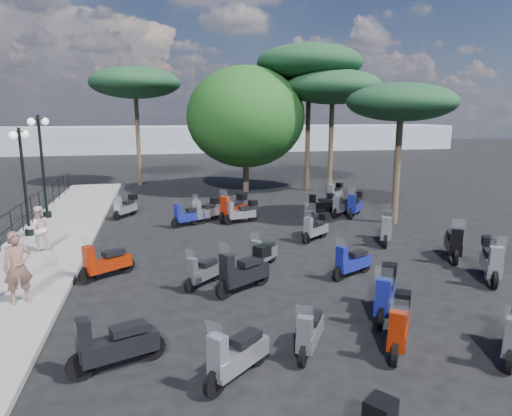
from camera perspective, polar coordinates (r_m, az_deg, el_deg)
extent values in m
plane|color=black|center=(13.59, -0.63, -8.32)|extent=(120.00, 120.00, 0.00)
cube|color=slate|center=(16.66, -25.46, -5.40)|extent=(3.00, 30.00, 0.15)
cylinder|color=black|center=(18.58, -28.25, -1.97)|extent=(0.04, 0.04, 1.10)
cylinder|color=black|center=(19.86, -27.19, -1.05)|extent=(0.04, 0.04, 1.10)
cylinder|color=black|center=(21.16, -26.25, -0.24)|extent=(0.04, 0.04, 1.10)
cylinder|color=black|center=(22.46, -25.43, 0.48)|extent=(0.04, 0.04, 1.10)
cylinder|color=black|center=(23.77, -24.69, 1.12)|extent=(0.04, 0.04, 1.10)
cylinder|color=black|center=(25.09, -24.04, 1.69)|extent=(0.04, 0.04, 1.10)
cylinder|color=black|center=(26.41, -23.44, 2.20)|extent=(0.04, 0.04, 1.10)
cylinder|color=black|center=(27.74, -22.91, 2.66)|extent=(0.04, 0.04, 1.10)
cylinder|color=black|center=(29.07, -22.42, 3.09)|extent=(0.04, 0.04, 1.10)
cylinder|color=black|center=(19.18, -26.46, -2.72)|extent=(0.32, 0.32, 0.24)
cylinder|color=black|center=(18.83, -26.98, 2.83)|extent=(0.11, 0.11, 4.00)
cylinder|color=black|center=(18.67, -27.52, 8.45)|extent=(0.18, 0.90, 0.04)
sphere|color=white|center=(19.09, -26.93, 8.24)|extent=(0.28, 0.28, 0.28)
sphere|color=white|center=(18.27, -28.07, 8.03)|extent=(0.28, 0.28, 0.28)
cylinder|color=black|center=(22.06, -24.64, -0.74)|extent=(0.35, 0.35, 0.27)
cylinder|color=black|center=(21.74, -25.11, 4.63)|extent=(0.12, 0.12, 4.44)
cylinder|color=black|center=(21.62, -25.59, 10.02)|extent=(0.36, 0.96, 0.04)
sphere|color=white|center=(22.05, -24.87, 9.80)|extent=(0.31, 0.31, 0.31)
sphere|color=white|center=(21.20, -26.28, 9.64)|extent=(0.31, 0.31, 0.31)
imported|color=brown|center=(12.47, -27.63, -6.59)|extent=(0.76, 0.64, 1.77)
imported|color=beige|center=(16.81, -25.55, -2.32)|extent=(0.89, 0.79, 1.51)
cylinder|color=black|center=(9.12, -21.09, -18.06)|extent=(0.53, 0.28, 0.52)
cylinder|color=black|center=(9.38, -12.91, -16.62)|extent=(0.53, 0.28, 0.52)
cube|color=black|center=(9.15, -16.66, -16.24)|extent=(1.46, 0.83, 0.37)
cube|color=black|center=(9.05, -15.61, -14.32)|extent=(0.73, 0.53, 0.15)
cube|color=black|center=(8.89, -20.77, -15.16)|extent=(0.34, 0.39, 0.76)
plane|color=white|center=(8.68, -21.45, -12.32)|extent=(0.22, 0.42, 0.41)
cylinder|color=black|center=(12.35, -8.18, -9.51)|extent=(0.37, 0.36, 0.43)
cylinder|color=black|center=(13.11, -5.03, -8.14)|extent=(0.37, 0.36, 0.43)
cube|color=#4E5056|center=(12.70, -6.44, -8.07)|extent=(1.04, 1.03, 0.30)
cube|color=black|center=(12.73, -6.03, -6.82)|extent=(0.57, 0.57, 0.13)
cube|color=#4E5056|center=(12.26, -8.01, -7.62)|extent=(0.33, 0.33, 0.63)
plane|color=white|center=(12.09, -8.24, -5.89)|extent=(0.29, 0.29, 0.33)
cylinder|color=black|center=(13.64, -20.35, -7.92)|extent=(0.46, 0.36, 0.49)
cylinder|color=black|center=(14.17, -15.89, -6.88)|extent=(0.46, 0.36, 0.49)
cube|color=#971F06|center=(13.86, -17.94, -6.64)|extent=(1.29, 1.04, 0.35)
cube|color=black|center=(13.85, -17.38, -5.37)|extent=(0.68, 0.60, 0.14)
cube|color=#971F06|center=(13.53, -20.18, -5.98)|extent=(0.36, 0.38, 0.71)
plane|color=white|center=(13.37, -20.56, -4.15)|extent=(0.29, 0.37, 0.38)
cylinder|color=black|center=(19.07, -9.88, -1.82)|extent=(0.46, 0.30, 0.47)
cylinder|color=black|center=(19.64, -6.91, -1.33)|extent=(0.46, 0.30, 0.47)
cube|color=navy|center=(19.33, -8.26, -1.04)|extent=(1.28, 0.87, 0.33)
cube|color=black|center=(19.36, -7.87, -0.19)|extent=(0.65, 0.52, 0.14)
cube|color=navy|center=(19.01, -9.72, -0.47)|extent=(0.32, 0.36, 0.68)
plane|color=white|center=(18.89, -9.92, 0.80)|extent=(0.24, 0.36, 0.36)
cylinder|color=black|center=(21.06, -16.93, -0.87)|extent=(0.33, 0.44, 0.47)
cylinder|color=black|center=(21.96, -15.09, -0.25)|extent=(0.33, 0.44, 0.47)
cube|color=#AEB0BA|center=(21.51, -15.94, -0.07)|extent=(0.96, 1.24, 0.33)
cube|color=black|center=(21.59, -15.72, 0.72)|extent=(0.56, 0.65, 0.14)
cube|color=#AEB0BA|center=(21.03, -16.88, 0.36)|extent=(0.36, 0.34, 0.68)
plane|color=white|center=(20.90, -17.04, 1.50)|extent=(0.35, 0.26, 0.36)
cube|color=black|center=(21.86, -15.15, 1.35)|extent=(0.44, 0.45, 0.25)
cylinder|color=black|center=(8.20, -5.17, -20.99)|extent=(0.44, 0.40, 0.49)
cylinder|color=black|center=(9.02, 0.32, -17.66)|extent=(0.44, 0.40, 0.49)
cube|color=#AEB0BA|center=(8.54, -2.05, -18.07)|extent=(1.23, 1.14, 0.35)
cube|color=black|center=(8.52, -1.30, -15.93)|extent=(0.67, 0.64, 0.14)
cube|color=#AEB0BA|center=(8.01, -4.83, -17.91)|extent=(0.37, 0.38, 0.72)
plane|color=white|center=(7.75, -5.20, -15.12)|extent=(0.32, 0.35, 0.38)
cylinder|color=black|center=(9.02, 5.94, -17.89)|extent=(0.31, 0.43, 0.44)
cylinder|color=black|center=(9.98, 7.48, -14.84)|extent=(0.31, 0.43, 0.44)
cube|color=gray|center=(9.46, 6.84, -15.28)|extent=(0.89, 1.19, 0.31)
cube|color=black|center=(9.48, 7.09, -13.47)|extent=(0.52, 0.62, 0.13)
cube|color=gray|center=(8.89, 6.11, -15.28)|extent=(0.34, 0.32, 0.65)
plane|color=white|center=(8.66, 6.09, -12.99)|extent=(0.34, 0.24, 0.34)
cylinder|color=black|center=(13.65, -0.13, -7.23)|extent=(0.36, 0.40, 0.45)
cylinder|color=black|center=(14.59, 2.02, -5.97)|extent=(0.36, 0.40, 0.45)
cube|color=#4E5056|center=(14.10, 1.08, -5.88)|extent=(1.03, 1.12, 0.32)
cube|color=black|center=(14.16, 1.38, -4.71)|extent=(0.58, 0.60, 0.13)
cube|color=#4E5056|center=(13.58, 0.03, -5.44)|extent=(0.34, 0.34, 0.65)
plane|color=white|center=(13.42, -0.09, -3.80)|extent=(0.31, 0.29, 0.34)
cylinder|color=black|center=(11.86, -3.96, -10.04)|extent=(0.51, 0.38, 0.54)
cylinder|color=black|center=(12.71, 0.68, -8.48)|extent=(0.51, 0.38, 0.54)
cube|color=black|center=(12.24, -1.37, -8.30)|extent=(1.43, 1.10, 0.38)
cube|color=black|center=(12.26, -0.72, -6.71)|extent=(0.75, 0.64, 0.16)
cube|color=black|center=(11.74, -3.67, -7.60)|extent=(0.39, 0.42, 0.78)
plane|color=white|center=(11.54, -3.95, -5.32)|extent=(0.30, 0.41, 0.42)
cube|color=black|center=(12.50, 0.76, -5.38)|extent=(0.51, 0.51, 0.29)
cylinder|color=black|center=(19.39, -3.39, -1.46)|extent=(0.46, 0.22, 0.45)
cylinder|color=black|center=(19.88, -0.43, -1.10)|extent=(0.46, 0.22, 0.45)
cube|color=#AEB0BA|center=(19.61, -1.77, -0.78)|extent=(1.27, 0.65, 0.32)
cube|color=black|center=(19.62, -1.36, 0.02)|extent=(0.62, 0.43, 0.13)
cube|color=#AEB0BA|center=(19.32, -3.21, -0.18)|extent=(0.28, 0.33, 0.66)
plane|color=white|center=(19.22, -3.37, 1.05)|extent=(0.17, 0.37, 0.35)
cube|color=black|center=(19.76, -0.38, 0.61)|extent=(0.39, 0.38, 0.25)
cylinder|color=black|center=(19.44, -7.53, -1.46)|extent=(0.43, 0.39, 0.48)
cylinder|color=black|center=(20.28, -5.14, -0.85)|extent=(0.43, 0.39, 0.48)
cube|color=#AEB0BA|center=(19.85, -6.22, -0.62)|extent=(1.21, 1.10, 0.34)
cube|color=black|center=(19.91, -5.91, 0.25)|extent=(0.65, 0.62, 0.14)
cube|color=#AEB0BA|center=(19.40, -7.40, -0.10)|extent=(0.36, 0.37, 0.70)
plane|color=white|center=(19.27, -7.56, 1.18)|extent=(0.31, 0.34, 0.37)
cube|color=black|center=(20.16, -5.14, 0.93)|extent=(0.47, 0.46, 0.26)
cylinder|color=black|center=(9.37, 17.00, -17.05)|extent=(0.35, 0.46, 0.48)
cylinder|color=black|center=(10.44, 17.63, -13.94)|extent=(0.35, 0.46, 0.48)
cube|color=#971F06|center=(9.87, 17.43, -14.35)|extent=(1.01, 1.27, 0.34)
cube|color=black|center=(9.90, 17.62, -12.46)|extent=(0.59, 0.67, 0.14)
cube|color=#971F06|center=(9.23, 17.23, -14.29)|extent=(0.37, 0.35, 0.70)
plane|color=white|center=(8.99, 17.37, -11.86)|extent=(0.36, 0.28, 0.37)
cube|color=black|center=(10.20, 17.87, -10.63)|extent=(0.46, 0.46, 0.26)
cylinder|color=black|center=(13.22, 10.37, -8.06)|extent=(0.45, 0.29, 0.46)
cylinder|color=black|center=(14.06, 13.45, -6.96)|extent=(0.45, 0.29, 0.46)
cube|color=navy|center=(13.61, 12.12, -6.77)|extent=(1.25, 0.85, 0.32)
cube|color=black|center=(13.65, 12.60, -5.56)|extent=(0.64, 0.51, 0.13)
cube|color=navy|center=(13.13, 10.66, -6.18)|extent=(0.32, 0.35, 0.67)
plane|color=white|center=(12.96, 10.57, -4.43)|extent=(0.23, 0.36, 0.35)
cylinder|color=black|center=(16.84, 6.71, -3.44)|extent=(0.37, 0.51, 0.53)
cylinder|color=black|center=(18.10, 7.63, -2.38)|extent=(0.37, 0.51, 0.53)
cube|color=black|center=(17.47, 7.24, -2.22)|extent=(1.07, 1.43, 0.38)
cube|color=black|center=(17.58, 7.39, -1.09)|extent=(0.63, 0.74, 0.16)
cube|color=black|center=(16.79, 6.82, -1.69)|extent=(0.41, 0.38, 0.78)
plane|color=white|center=(16.62, 6.81, -0.06)|extent=(0.41, 0.29, 0.41)
cylinder|color=black|center=(16.68, 6.38, -3.73)|extent=(0.41, 0.35, 0.45)
cylinder|color=black|center=(17.59, 8.43, -2.97)|extent=(0.41, 0.35, 0.45)
cube|color=#AEB0BA|center=(17.13, 7.53, -2.77)|extent=(1.15, 0.99, 0.32)
cube|color=black|center=(17.19, 7.84, -1.82)|extent=(0.61, 0.56, 0.13)
cube|color=#AEB0BA|center=(16.63, 6.56, -2.26)|extent=(0.33, 0.35, 0.65)
plane|color=white|center=(16.49, 6.48, -0.88)|extent=(0.27, 0.33, 0.35)
cube|color=black|center=(17.46, 8.52, -1.06)|extent=(0.43, 0.43, 0.24)
cylinder|color=black|center=(19.58, -4.09, -1.22)|extent=(0.46, 0.45, 0.53)
cylinder|color=black|center=(20.61, -1.81, -0.53)|extent=(0.46, 0.45, 0.53)
cube|color=#971F06|center=(20.09, -2.83, -0.28)|extent=(1.30, 1.27, 0.38)
cube|color=black|center=(20.18, -2.52, 0.68)|extent=(0.71, 0.70, 0.16)
cube|color=#971F06|center=(19.54, -3.95, 0.29)|extent=(0.41, 0.41, 0.78)
plane|color=white|center=(19.39, -4.10, 1.70)|extent=(0.35, 0.36, 0.41)
cube|color=black|center=(20.49, -1.79, 1.42)|extent=(0.52, 0.52, 0.29)
cylinder|color=black|center=(9.94, 29.20, -16.37)|extent=(0.41, 0.39, 0.47)
cylinder|color=black|center=(10.67, 15.38, -13.12)|extent=(0.38, 0.49, 0.52)
cylinder|color=black|center=(11.85, 16.11, -10.58)|extent=(0.38, 0.49, 0.52)
cube|color=navy|center=(11.24, 15.85, -10.77)|extent=(1.08, 1.36, 0.36)
cube|color=black|center=(11.30, 16.04, -9.02)|extent=(0.63, 0.71, 0.15)
cube|color=navy|center=(10.56, 15.59, -10.50)|extent=(0.40, 0.38, 0.75)
plane|color=white|center=(10.33, 15.70, -8.14)|extent=(0.39, 0.30, 0.40)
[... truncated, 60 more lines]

